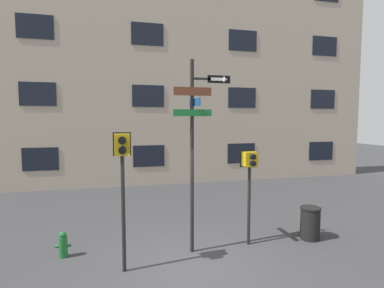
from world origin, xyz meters
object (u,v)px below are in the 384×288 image
object	(u,v)px
street_sign_pole	(195,139)
trash_bin	(310,223)
fire_hydrant	(63,245)
pedestrian_signal_left	(122,163)
pedestrian_signal_right	(250,171)

from	to	relation	value
street_sign_pole	trash_bin	xyz separation A→B (m)	(3.18, -0.01, -2.30)
fire_hydrant	trash_bin	world-z (taller)	trash_bin
pedestrian_signal_left	fire_hydrant	bearing A→B (deg)	143.29
pedestrian_signal_left	trash_bin	distance (m)	5.24
street_sign_pole	trash_bin	bearing A→B (deg)	-0.16
fire_hydrant	trash_bin	size ratio (longest dim) A/B	0.70
street_sign_pole	pedestrian_signal_right	distance (m)	1.66
pedestrian_signal_right	fire_hydrant	size ratio (longest dim) A/B	3.99
pedestrian_signal_right	trash_bin	xyz separation A→B (m)	(1.74, -0.08, -1.47)
street_sign_pole	pedestrian_signal_right	bearing A→B (deg)	2.82
pedestrian_signal_left	pedestrian_signal_right	size ratio (longest dim) A/B	1.21
fire_hydrant	pedestrian_signal_left	bearing A→B (deg)	-36.71
street_sign_pole	fire_hydrant	xyz separation A→B (m)	(-3.05, 0.45, -2.45)
pedestrian_signal_right	pedestrian_signal_left	bearing A→B (deg)	-168.38
pedestrian_signal_left	trash_bin	world-z (taller)	pedestrian_signal_left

